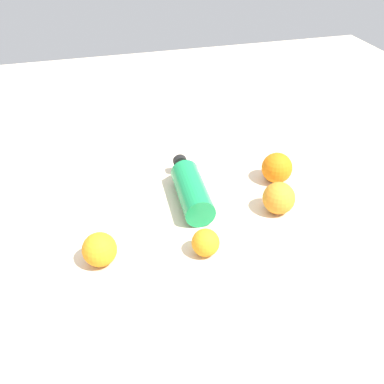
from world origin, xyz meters
TOP-DOWN VIEW (x-y plane):
  - ground_plane at (0.00, 0.00)m, footprint 2.40×2.40m
  - water_bottle at (-0.01, 0.01)m, footprint 0.09×0.25m
  - orange_0 at (-0.03, -0.20)m, footprint 0.06×0.06m
  - orange_1 at (0.24, 0.03)m, footprint 0.08×0.08m
  - orange_2 at (0.19, -0.10)m, footprint 0.08×0.08m
  - orange_3 at (-0.25, -0.16)m, footprint 0.07×0.07m

SIDE VIEW (x-z plane):
  - ground_plane at x=0.00m, z-range 0.00..0.00m
  - orange_0 at x=-0.03m, z-range 0.00..0.06m
  - water_bottle at x=-0.01m, z-range 0.00..0.07m
  - orange_3 at x=-0.25m, z-range 0.00..0.07m
  - orange_2 at x=0.19m, z-range 0.00..0.08m
  - orange_1 at x=0.24m, z-range 0.00..0.08m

